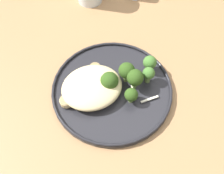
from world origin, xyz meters
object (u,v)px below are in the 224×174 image
Objects in this scene: seared_scallop_left_edge at (86,89)px; broccoli_floret_small_sprig at (135,78)px; seared_scallop_center_golden at (95,68)px; dinner_plate at (112,90)px; seared_scallop_tiny_bay at (66,101)px; broccoli_floret_near_rim at (131,95)px; broccoli_floret_split_head at (127,71)px; broccoli_floret_left_leaning at (109,81)px; broccoli_floret_right_tilted at (150,63)px; seared_scallop_half_hidden at (108,78)px; broccoli_floret_beside_noodles at (149,74)px.

seared_scallop_left_edge is 0.12m from broccoli_floret_small_sprig.
seared_scallop_center_golden is 0.07m from seared_scallop_left_edge.
seared_scallop_center_golden is (0.02, -0.07, 0.01)m from dinner_plate.
broccoli_floret_small_sprig is (-0.16, 0.01, 0.03)m from seared_scallop_tiny_bay.
broccoli_floret_split_head is (-0.01, -0.06, 0.01)m from broccoli_floret_near_rim.
seared_scallop_tiny_bay is at bearing 2.63° from broccoli_floret_left_leaning.
broccoli_floret_split_head reaches higher than broccoli_floret_right_tilted.
dinner_plate is at bearing -179.11° from seared_scallop_tiny_bay.
seared_scallop_center_golden is 0.45× the size of broccoli_floret_split_head.
dinner_plate is 11.06× the size of seared_scallop_center_golden.
broccoli_floret_small_sprig reaches higher than seared_scallop_center_golden.
seared_scallop_half_hidden is 0.59× the size of broccoli_floret_split_head.
broccoli_floret_beside_noodles is at bearing 158.67° from seared_scallop_half_hidden.
seared_scallop_center_golden is 0.14m from broccoli_floret_right_tilted.
broccoli_floret_small_sprig is (-0.05, 0.04, 0.03)m from seared_scallop_half_hidden.
broccoli_floret_beside_noodles is (-0.06, -0.04, 0.00)m from broccoli_floret_near_rim.
broccoli_floret_left_leaning is 0.10m from broccoli_floret_beside_noodles.
seared_scallop_left_edge is 0.52× the size of broccoli_floret_left_leaning.
seared_scallop_tiny_bay is 1.12× the size of seared_scallop_center_golden.
dinner_plate is at bearing 10.90° from broccoli_floret_right_tilted.
seared_scallop_tiny_bay is at bearing 0.89° from dinner_plate.
seared_scallop_left_edge is 0.06m from broccoli_floret_left_leaning.
broccoli_floret_right_tilted reaches higher than seared_scallop_center_golden.
broccoli_floret_right_tilted is (-0.08, -0.07, 0.00)m from broccoli_floret_near_rim.
broccoli_floret_split_head reaches higher than broccoli_floret_beside_noodles.
seared_scallop_half_hidden is 1.31× the size of seared_scallop_center_golden.
broccoli_floret_near_rim is (-0.03, 0.07, 0.02)m from seared_scallop_half_hidden.
seared_scallop_half_hidden is (-0.00, -0.03, 0.01)m from dinner_plate.
broccoli_floret_split_head is at bearing -167.03° from broccoli_floret_left_leaning.
broccoli_floret_split_head reaches higher than broccoli_floret_near_rim.
dinner_plate is 6.63× the size of broccoli_floret_near_rim.
seared_scallop_half_hidden is 0.06m from seared_scallop_left_edge.
seared_scallop_left_edge is at bearing 11.86° from seared_scallop_half_hidden.
seared_scallop_left_edge is (0.06, -0.01, 0.01)m from dinner_plate.
seared_scallop_half_hidden is at bearing -91.32° from dinner_plate.
broccoli_floret_beside_noodles reaches higher than seared_scallop_left_edge.
broccoli_floret_right_tilted reaches higher than seared_scallop_half_hidden.
seared_scallop_tiny_bay reaches higher than seared_scallop_half_hidden.
broccoli_floret_left_leaning is at bearing -15.16° from broccoli_floret_small_sprig.
seared_scallop_left_edge is at bearing -13.22° from broccoli_floret_small_sprig.
broccoli_floret_beside_noodles is at bearing -147.74° from broccoli_floret_near_rim.
broccoli_floret_near_rim is at bearing 55.71° from broccoli_floret_small_sprig.
seared_scallop_half_hidden is 0.07m from broccoli_floret_small_sprig.
broccoli_floret_near_rim reaches higher than seared_scallop_tiny_bay.
seared_scallop_half_hidden is 0.57× the size of broccoli_floret_small_sprig.
seared_scallop_tiny_bay is 1.00× the size of seared_scallop_left_edge.
seared_scallop_left_edge is at bearing -0.12° from broccoli_floret_split_head.
seared_scallop_tiny_bay is 0.67× the size of broccoli_floret_near_rim.
seared_scallop_tiny_bay is 0.16m from broccoli_floret_split_head.
seared_scallop_left_edge is 0.60× the size of broccoli_floret_right_tilted.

